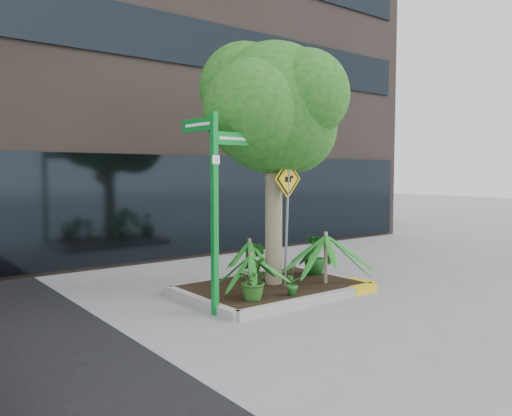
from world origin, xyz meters
TOP-DOWN VIEW (x-y plane):
  - ground at (0.00, 0.00)m, footprint 80.00×80.00m
  - building at (0.50, 8.50)m, footprint 18.00×8.00m
  - planter at (0.23, 0.27)m, footprint 3.35×2.36m
  - tree at (0.29, 0.39)m, footprint 3.14×2.78m
  - palm_front at (1.09, -0.22)m, footprint 1.10×1.10m
  - palm_left at (-0.56, -0.04)m, footprint 0.82×0.82m
  - palm_back at (0.28, 1.10)m, footprint 0.88×0.88m
  - shrub_a at (-0.79, -0.37)m, footprint 0.82×0.82m
  - shrub_b at (1.53, 0.51)m, footprint 0.57×0.57m
  - shrub_c at (-0.06, -0.55)m, footprint 0.44×0.44m
  - shrub_d at (0.40, 1.06)m, footprint 0.51×0.51m
  - street_sign_post at (-1.41, -0.24)m, footprint 0.94×0.93m
  - cattle_sign at (0.30, -0.00)m, footprint 0.72×0.16m

SIDE VIEW (x-z plane):
  - ground at x=0.00m, z-range 0.00..0.00m
  - planter at x=0.23m, z-range 0.03..0.18m
  - shrub_c at x=-0.06m, z-range 0.15..0.77m
  - shrub_a at x=-0.79m, z-range 0.15..0.82m
  - shrub_d at x=0.40m, z-range 0.15..0.85m
  - shrub_b at x=1.53m, z-range 0.15..0.97m
  - palm_left at x=-0.56m, z-range 0.37..1.28m
  - palm_back at x=0.28m, z-range 0.39..1.36m
  - palm_front at x=1.09m, z-range 0.45..1.68m
  - cattle_sign at x=0.30m, z-range 0.56..2.91m
  - street_sign_post at x=-1.41m, z-range 0.38..3.57m
  - tree at x=0.29m, z-range 1.08..5.79m
  - building at x=0.50m, z-range 0.00..15.00m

